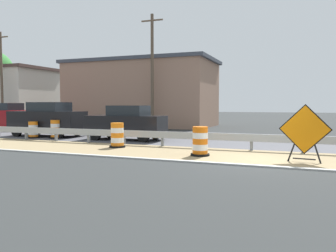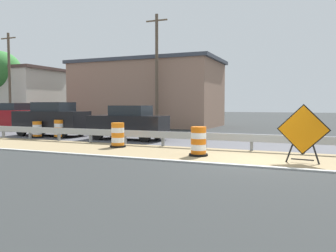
# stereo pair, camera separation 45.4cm
# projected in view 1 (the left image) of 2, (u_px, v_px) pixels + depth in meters

# --- Properties ---
(ground_plane) EXTENTS (160.00, 160.00, 0.00)m
(ground_plane) POSITION_uv_depth(u_px,v_px,m) (262.00, 160.00, 11.85)
(ground_plane) COLOR #2B2D2D
(median_dirt_strip) EXTENTS (3.91, 120.00, 0.01)m
(median_dirt_strip) POSITION_uv_depth(u_px,v_px,m) (264.00, 157.00, 12.55)
(median_dirt_strip) COLOR #8E7A56
(median_dirt_strip) RESTS_ON ground
(far_lane_asphalt) EXTENTS (8.38, 120.00, 0.00)m
(far_lane_asphalt) POSITION_uv_depth(u_px,v_px,m) (275.00, 141.00, 18.27)
(far_lane_asphalt) COLOR #4C4C51
(far_lane_asphalt) RESTS_ON ground
(curb_near_edge) EXTENTS (0.20, 120.00, 0.11)m
(curb_near_edge) POSITION_uv_depth(u_px,v_px,m) (258.00, 167.00, 10.63)
(curb_near_edge) COLOR #ADADA8
(curb_near_edge) RESTS_ON ground
(guardrail_median) EXTENTS (0.18, 55.48, 0.71)m
(guardrail_median) POSITION_uv_depth(u_px,v_px,m) (205.00, 137.00, 15.10)
(guardrail_median) COLOR #999EA3
(guardrail_median) RESTS_ON ground
(warning_sign_diamond) EXTENTS (0.24, 1.68, 1.99)m
(warning_sign_diamond) POSITION_uv_depth(u_px,v_px,m) (305.00, 131.00, 11.36)
(warning_sign_diamond) COLOR black
(warning_sign_diamond) RESTS_ON ground
(traffic_barrel_nearest) EXTENTS (0.73, 0.73, 1.12)m
(traffic_barrel_nearest) POSITION_uv_depth(u_px,v_px,m) (200.00, 143.00, 12.93)
(traffic_barrel_nearest) COLOR orange
(traffic_barrel_nearest) RESTS_ON ground
(traffic_barrel_close) EXTENTS (0.74, 0.74, 1.13)m
(traffic_barrel_close) POSITION_uv_depth(u_px,v_px,m) (117.00, 136.00, 15.48)
(traffic_barrel_close) COLOR orange
(traffic_barrel_close) RESTS_ON ground
(traffic_barrel_mid) EXTENTS (0.68, 0.68, 1.07)m
(traffic_barrel_mid) POSITION_uv_depth(u_px,v_px,m) (56.00, 130.00, 19.61)
(traffic_barrel_mid) COLOR orange
(traffic_barrel_mid) RESTS_ON ground
(traffic_barrel_far) EXTENTS (0.66, 0.66, 0.97)m
(traffic_barrel_far) POSITION_uv_depth(u_px,v_px,m) (33.00, 131.00, 19.85)
(traffic_barrel_far) COLOR orange
(traffic_barrel_far) RESTS_ON ground
(car_lead_near_lane) EXTENTS (2.15, 4.72, 2.11)m
(car_lead_near_lane) POSITION_uv_depth(u_px,v_px,m) (48.00, 119.00, 20.93)
(car_lead_near_lane) COLOR black
(car_lead_near_lane) RESTS_ON ground
(car_mid_far_lane) EXTENTS (2.24, 4.53, 2.09)m
(car_mid_far_lane) POSITION_uv_depth(u_px,v_px,m) (8.00, 116.00, 26.36)
(car_mid_far_lane) COLOR maroon
(car_mid_far_lane) RESTS_ON ground
(car_trailing_far_lane) EXTENTS (2.01, 4.41, 1.91)m
(car_trailing_far_lane) POSITION_uv_depth(u_px,v_px,m) (126.00, 123.00, 18.75)
(car_trailing_far_lane) COLOR black
(car_trailing_far_lane) RESTS_ON ground
(roadside_shop_near) EXTENTS (7.06, 13.70, 6.02)m
(roadside_shop_near) POSITION_uv_depth(u_px,v_px,m) (142.00, 93.00, 31.56)
(roadside_shop_near) COLOR #93705B
(roadside_shop_near) RESTS_ON ground
(utility_pole_near) EXTENTS (0.24, 1.80, 9.04)m
(utility_pole_near) POSITION_uv_depth(u_px,v_px,m) (152.00, 70.00, 26.63)
(utility_pole_near) COLOR brown
(utility_pole_near) RESTS_ON ground
(utility_pole_mid) EXTENTS (0.24, 1.80, 8.82)m
(utility_pole_mid) POSITION_uv_depth(u_px,v_px,m) (2.00, 77.00, 32.06)
(utility_pole_mid) COLOR brown
(utility_pole_mid) RESTS_ON ground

